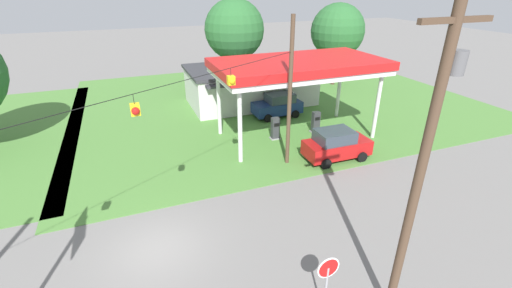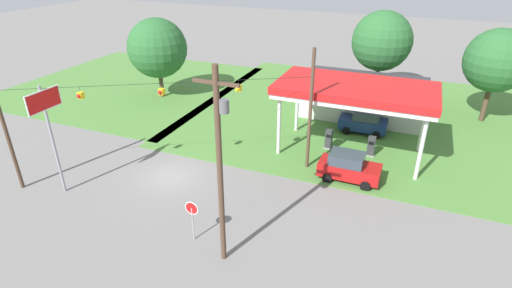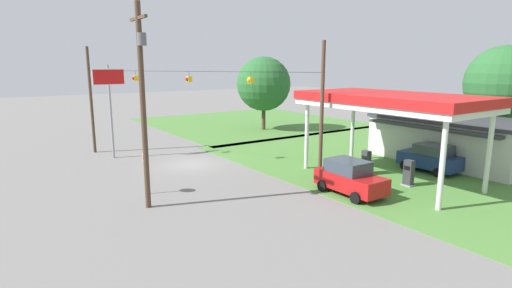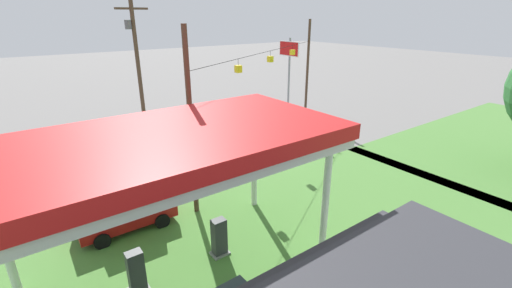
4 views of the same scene
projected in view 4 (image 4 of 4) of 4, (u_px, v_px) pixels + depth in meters
The scene contains 9 objects.
ground_plane at pixel (269, 146), 25.51m from camera, with size 160.00×160.00×0.00m, color slate.
gas_station_canopy at pixel (171, 147), 11.21m from camera, with size 11.57×6.11×5.59m.
fuel_pump_near at pixel (219, 238), 13.65m from camera, with size 0.71×0.56×1.65m.
fuel_pump_far at pixel (136, 273), 11.82m from camera, with size 0.71×0.56×1.65m.
car_at_pumps_front at pixel (127, 207), 15.42m from camera, with size 4.21×2.16×2.00m.
stop_sign_roadside at pixel (176, 118), 26.09m from camera, with size 0.80×0.08×2.50m.
stop_sign_overhead at pixel (289, 62), 29.85m from camera, with size 0.22×2.44×7.35m.
utility_pole_main at pixel (138, 66), 23.97m from camera, with size 2.20×0.44×10.35m.
signal_span_gantry at pixel (270, 83), 23.85m from camera, with size 17.30×10.24×8.82m.
Camera 4 is at (14.87, 18.63, 9.14)m, focal length 24.00 mm.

